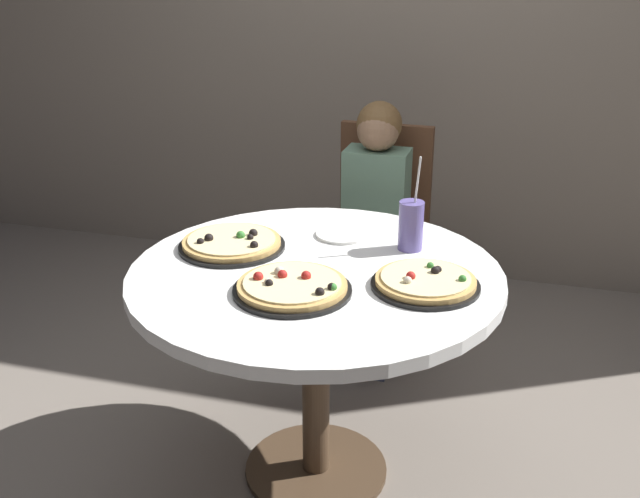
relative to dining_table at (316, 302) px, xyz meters
name	(u,v)px	position (x,y,z in m)	size (l,w,h in m)	color
ground_plane	(316,471)	(0.00, 0.00, -0.64)	(8.00, 8.00, 0.00)	slate
dining_table	(316,302)	(0.00, 0.00, 0.00)	(1.14, 1.14, 0.75)	white
chair_wooden	(381,224)	(0.00, 1.02, -0.11)	(0.41, 0.41, 0.95)	brown
diner_child	(371,249)	(0.00, 0.83, -0.16)	(0.26, 0.41, 1.08)	#3F4766
pizza_veggie	(232,243)	(-0.31, 0.10, 0.12)	(0.35, 0.35, 0.05)	black
pizza_cheese	(292,287)	(-0.02, -0.16, 0.12)	(0.34, 0.34, 0.05)	black
pizza_pepperoni	(426,282)	(0.34, -0.03, 0.12)	(0.32, 0.32, 0.05)	black
soda_cup	(411,225)	(0.25, 0.25, 0.19)	(0.08, 0.08, 0.31)	#6659A5
plate_small	(342,234)	(0.01, 0.30, 0.11)	(0.18, 0.18, 0.01)	white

